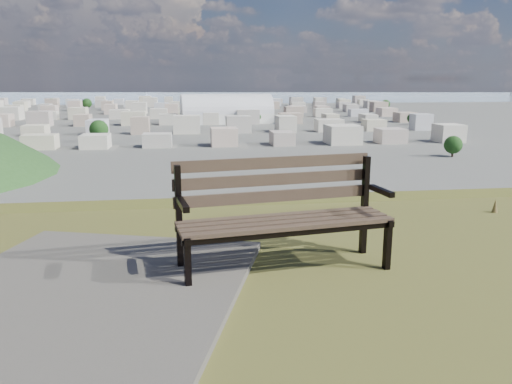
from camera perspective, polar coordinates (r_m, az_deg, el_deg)
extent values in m
cube|color=#49372A|center=(4.36, 4.25, -4.07)|extent=(1.94, 0.38, 0.04)
cube|color=#49372A|center=(4.48, 3.67, -3.61)|extent=(1.94, 0.38, 0.04)
cube|color=#49372A|center=(4.60, 3.12, -3.17)|extent=(1.94, 0.38, 0.04)
cube|color=#49372A|center=(4.71, 2.59, -2.75)|extent=(1.94, 0.38, 0.04)
cube|color=#49372A|center=(4.75, 2.28, -0.47)|extent=(1.93, 0.33, 0.11)
cube|color=#49372A|center=(4.74, 2.19, 1.45)|extent=(1.93, 0.33, 0.11)
cube|color=#49372A|center=(4.74, 2.10, 3.37)|extent=(1.93, 0.33, 0.11)
cube|color=black|center=(4.20, -7.82, -8.27)|extent=(0.06, 0.07, 0.48)
cube|color=black|center=(4.56, -8.80, -3.17)|extent=(0.06, 0.07, 1.00)
cube|color=black|center=(4.33, -8.33, -4.73)|extent=(0.13, 0.54, 0.05)
cube|color=black|center=(4.21, -8.35, -1.43)|extent=(0.11, 0.39, 0.05)
cube|color=black|center=(4.81, 14.80, -5.82)|extent=(0.06, 0.07, 0.48)
cube|color=black|center=(5.12, 12.30, -1.52)|extent=(0.06, 0.07, 1.00)
cube|color=black|center=(4.93, 13.65, -2.81)|extent=(0.13, 0.54, 0.05)
cube|color=black|center=(4.82, 14.13, 0.13)|extent=(0.11, 0.39, 0.05)
cube|color=black|center=(4.37, 4.29, -4.72)|extent=(1.93, 0.33, 0.04)
cube|color=black|center=(4.74, 2.54, -3.29)|extent=(1.93, 0.33, 0.04)
cube|color=#58554D|center=(4.11, -21.26, -12.70)|extent=(3.39, 4.10, 0.07)
cone|color=brown|center=(7.35, 25.66, -1.44)|extent=(0.08, 0.08, 0.18)
cube|color=silver|center=(311.96, -3.41, 8.45)|extent=(57.15, 28.44, 6.13)
cylinder|color=silver|center=(311.74, -3.42, 9.01)|extent=(57.15, 28.44, 23.30)
cube|color=beige|center=(212.25, -23.72, 5.46)|extent=(11.00, 11.00, 7.00)
cube|color=#B4A49A|center=(206.94, -17.30, 5.80)|extent=(11.00, 11.00, 7.00)
cube|color=beige|center=(204.33, -10.62, 6.07)|extent=(11.00, 11.00, 7.00)
cube|color=silver|center=(204.52, -3.85, 6.27)|extent=(11.00, 11.00, 7.00)
cube|color=beige|center=(207.50, 2.82, 6.37)|extent=(11.00, 11.00, 7.00)
cube|color=tan|center=(213.16, 9.21, 6.40)|extent=(11.00, 11.00, 7.00)
cube|color=beige|center=(221.29, 15.21, 6.35)|extent=(11.00, 11.00, 7.00)
cube|color=#BBB3AA|center=(231.64, 20.72, 6.24)|extent=(11.00, 11.00, 7.00)
cube|color=beige|center=(263.38, -23.33, 6.72)|extent=(11.00, 11.00, 7.00)
cube|color=silver|center=(258.01, -18.16, 7.02)|extent=(11.00, 11.00, 7.00)
cube|color=beige|center=(254.79, -12.81, 7.27)|extent=(11.00, 11.00, 7.00)
cube|color=tan|center=(253.81, -7.36, 7.46)|extent=(11.00, 11.00, 7.00)
cube|color=beige|center=(255.09, -1.91, 7.59)|extent=(11.00, 11.00, 7.00)
cube|color=#BBB3AA|center=(258.61, 3.43, 7.64)|extent=(11.00, 11.00, 7.00)
cube|color=beige|center=(264.26, 8.59, 7.63)|extent=(11.00, 11.00, 7.00)
cube|color=#B4A49A|center=(271.93, 13.49, 7.57)|extent=(11.00, 11.00, 7.00)
cube|color=beige|center=(281.43, 18.10, 7.46)|extent=(11.00, 11.00, 7.00)
cube|color=beige|center=(321.72, -27.22, 7.28)|extent=(11.00, 11.00, 7.00)
cube|color=tan|center=(314.61, -23.06, 7.57)|extent=(11.00, 11.00, 7.00)
cube|color=beige|center=(309.19, -18.74, 7.84)|extent=(11.00, 11.00, 7.00)
cube|color=#BBB3AA|center=(305.57, -14.28, 8.07)|extent=(11.00, 11.00, 7.00)
cube|color=beige|center=(303.80, -9.73, 8.25)|extent=(11.00, 11.00, 7.00)
cube|color=#B4A49A|center=(303.93, -5.16, 8.38)|extent=(11.00, 11.00, 7.00)
cube|color=beige|center=(305.95, -0.62, 8.46)|extent=(11.00, 11.00, 7.00)
cube|color=silver|center=(309.81, 3.84, 8.49)|extent=(11.00, 11.00, 7.00)
cube|color=beige|center=(315.47, 8.17, 8.47)|extent=(11.00, 11.00, 7.00)
cube|color=tan|center=(322.81, 12.31, 8.40)|extent=(11.00, 11.00, 7.00)
cube|color=beige|center=(331.72, 16.26, 8.30)|extent=(11.00, 11.00, 7.00)
cube|color=beige|center=(372.80, -26.46, 7.92)|extent=(11.00, 11.00, 7.00)
cube|color=#B4A49A|center=(365.88, -22.87, 8.19)|extent=(11.00, 11.00, 7.00)
cube|color=beige|center=(360.44, -19.15, 8.43)|extent=(11.00, 11.00, 7.00)
cube|color=silver|center=(356.53, -15.33, 8.63)|extent=(11.00, 11.00, 7.00)
cube|color=beige|center=(354.21, -11.44, 8.81)|extent=(11.00, 11.00, 7.00)
cube|color=tan|center=(353.50, -7.51, 8.94)|extent=(11.00, 11.00, 7.00)
cube|color=beige|center=(354.43, -3.58, 9.04)|extent=(11.00, 11.00, 7.00)
cube|color=#BBB3AA|center=(356.96, 0.32, 9.09)|extent=(11.00, 11.00, 7.00)
cube|color=beige|center=(361.08, 4.14, 9.10)|extent=(11.00, 11.00, 7.00)
cube|color=#B4A49A|center=(366.73, 7.86, 9.07)|extent=(11.00, 11.00, 7.00)
cube|color=beige|center=(373.83, 11.45, 9.01)|extent=(11.00, 11.00, 7.00)
cube|color=silver|center=(382.32, 14.89, 8.91)|extent=(11.00, 11.00, 7.00)
cube|color=tan|center=(423.95, -25.89, 8.41)|extent=(11.00, 11.00, 7.00)
cube|color=beige|center=(417.20, -22.73, 8.65)|extent=(11.00, 11.00, 7.00)
cube|color=#BBB3AA|center=(411.73, -19.46, 8.86)|extent=(11.00, 11.00, 7.00)
cube|color=beige|center=(407.61, -16.12, 9.06)|extent=(11.00, 11.00, 7.00)
cube|color=#B4A49A|center=(404.87, -12.72, 9.22)|extent=(11.00, 11.00, 7.00)
cube|color=beige|center=(403.54, -9.28, 9.35)|extent=(11.00, 11.00, 7.00)
cube|color=silver|center=(403.63, -5.83, 9.45)|extent=(11.00, 11.00, 7.00)
cube|color=beige|center=(405.16, -2.39, 9.52)|extent=(11.00, 11.00, 7.00)
cube|color=tan|center=(408.08, 1.02, 9.55)|extent=(11.00, 11.00, 7.00)
cube|color=beige|center=(412.39, 4.36, 9.55)|extent=(11.00, 11.00, 7.00)
cube|color=#BBB3AA|center=(418.03, 7.63, 9.52)|extent=(11.00, 11.00, 7.00)
cube|color=beige|center=(424.96, 10.79, 9.46)|extent=(11.00, 11.00, 7.00)
cube|color=#B4A49A|center=(433.10, 13.85, 9.38)|extent=(11.00, 11.00, 7.00)
cube|color=silver|center=(475.17, -25.44, 8.80)|extent=(11.00, 11.00, 7.00)
cube|color=beige|center=(468.53, -22.61, 9.01)|extent=(11.00, 11.00, 7.00)
cube|color=tan|center=(463.05, -19.71, 9.21)|extent=(11.00, 11.00, 7.00)
cube|color=beige|center=(458.76, -16.74, 9.38)|extent=(11.00, 11.00, 7.00)
cube|color=#BBB3AA|center=(455.70, -13.72, 9.54)|extent=(11.00, 11.00, 7.00)
cube|color=beige|center=(453.88, -10.66, 9.67)|extent=(11.00, 11.00, 7.00)
cube|color=#B4A49A|center=(453.33, -7.59, 9.77)|extent=(11.00, 11.00, 7.00)
cube|color=beige|center=(454.05, -4.52, 9.85)|extent=(11.00, 11.00, 7.00)
cube|color=silver|center=(456.04, -1.46, 9.89)|extent=(11.00, 11.00, 7.00)
cube|color=beige|center=(459.27, 1.56, 9.91)|extent=(11.00, 11.00, 7.00)
cube|color=tan|center=(463.72, 4.54, 9.91)|extent=(11.00, 11.00, 7.00)
cube|color=beige|center=(469.36, 7.44, 9.88)|extent=(11.00, 11.00, 7.00)
cube|color=#BBB3AA|center=(476.14, 10.28, 9.82)|extent=(11.00, 11.00, 7.00)
cube|color=beige|center=(484.02, 13.02, 9.75)|extent=(11.00, 11.00, 7.00)
cube|color=beige|center=(526.42, -25.08, 9.10)|extent=(11.00, 11.00, 7.00)
cube|color=silver|center=(519.89, -22.52, 9.30)|extent=(11.00, 11.00, 7.00)
cube|color=beige|center=(514.39, -19.90, 9.48)|extent=(11.00, 11.00, 7.00)
cube|color=tan|center=(509.97, -17.23, 9.64)|extent=(11.00, 11.00, 7.00)
cube|color=beige|center=(506.65, -14.52, 9.79)|extent=(11.00, 11.00, 7.00)
cube|color=#BBB3AA|center=(504.45, -11.77, 9.92)|extent=(11.00, 11.00, 7.00)
cube|color=beige|center=(503.38, -9.01, 10.02)|extent=(11.00, 11.00, 7.00)
cube|color=#B4A49A|center=(503.46, -6.23, 10.10)|extent=(11.00, 11.00, 7.00)
cube|color=beige|center=(504.68, -3.46, 10.16)|extent=(11.00, 11.00, 7.00)
cube|color=silver|center=(507.03, -0.72, 10.19)|extent=(11.00, 11.00, 7.00)
cube|color=beige|center=(510.50, 2.00, 10.20)|extent=(11.00, 11.00, 7.00)
cube|color=tan|center=(515.07, 4.68, 10.19)|extent=(11.00, 11.00, 7.00)
cube|color=beige|center=(520.71, 7.30, 10.16)|extent=(11.00, 11.00, 7.00)
cube|color=#BBB3AA|center=(527.38, 9.86, 10.11)|extent=(11.00, 11.00, 7.00)
cube|color=beige|center=(535.04, 12.35, 10.04)|extent=(11.00, 11.00, 7.00)
cube|color=#B4A49A|center=(585.07, -27.05, 9.17)|extent=(11.00, 11.00, 7.00)
cube|color=beige|center=(577.70, -24.78, 9.36)|extent=(11.00, 11.00, 7.00)
cube|color=silver|center=(571.25, -22.45, 9.54)|extent=(11.00, 11.00, 7.00)
cube|color=beige|center=(565.75, -20.06, 9.70)|extent=(11.00, 11.00, 7.00)
cube|color=tan|center=(561.22, -17.64, 9.86)|extent=(11.00, 11.00, 7.00)
cube|color=beige|center=(557.68, -15.17, 9.99)|extent=(11.00, 11.00, 7.00)
cube|color=#BBB3AA|center=(555.16, -12.68, 10.12)|extent=(11.00, 11.00, 7.00)
cube|color=beige|center=(553.68, -10.17, 10.22)|extent=(11.00, 11.00, 7.00)
cube|color=#B4A49A|center=(553.23, -7.64, 10.30)|extent=(11.00, 11.00, 7.00)
cube|color=beige|center=(553.82, -5.12, 10.36)|extent=(11.00, 11.00, 7.00)
cube|color=silver|center=(555.44, -2.60, 10.41)|extent=(11.00, 11.00, 7.00)
cube|color=beige|center=(558.10, -0.11, 10.43)|extent=(11.00, 11.00, 7.00)
cube|color=tan|center=(561.77, 2.36, 10.44)|extent=(11.00, 11.00, 7.00)
cube|color=beige|center=(566.43, 4.79, 10.42)|extent=(11.00, 11.00, 7.00)
cube|color=#BBB3AA|center=(572.07, 7.18, 10.39)|extent=(11.00, 11.00, 7.00)
cube|color=beige|center=(578.64, 9.51, 10.35)|extent=(11.00, 11.00, 7.00)
cube|color=#B4A49A|center=(586.13, 11.79, 10.28)|extent=(11.00, 11.00, 7.00)
cylinder|color=#37221B|center=(188.51, 21.53, 4.09)|extent=(0.80, 0.80, 2.10)
sphere|color=black|center=(188.11, 21.61, 5.04)|extent=(6.30, 6.30, 6.30)
cylinder|color=#37221B|center=(227.44, -17.45, 5.82)|extent=(0.80, 0.80, 2.70)
sphere|color=black|center=(227.02, -17.52, 6.84)|extent=(8.10, 8.10, 8.10)
cylinder|color=#37221B|center=(312.93, 17.36, 7.52)|extent=(0.80, 0.80, 1.95)
sphere|color=black|center=(312.70, 17.40, 8.05)|extent=(5.85, 5.85, 5.85)
cylinder|color=#37221B|center=(408.23, 1.02, 9.22)|extent=(0.80, 0.80, 2.25)
sphere|color=black|center=(408.03, 1.02, 9.69)|extent=(6.75, 6.75, 6.75)
cylinder|color=#37221B|center=(471.78, -18.72, 9.08)|extent=(0.80, 0.80, 2.85)
sphere|color=black|center=(471.57, -18.76, 9.60)|extent=(8.55, 8.55, 8.55)
cylinder|color=#37221B|center=(519.50, -22.28, 9.06)|extent=(0.80, 0.80, 2.40)
sphere|color=black|center=(519.33, -22.32, 9.46)|extent=(7.20, 7.20, 7.20)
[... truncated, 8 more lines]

